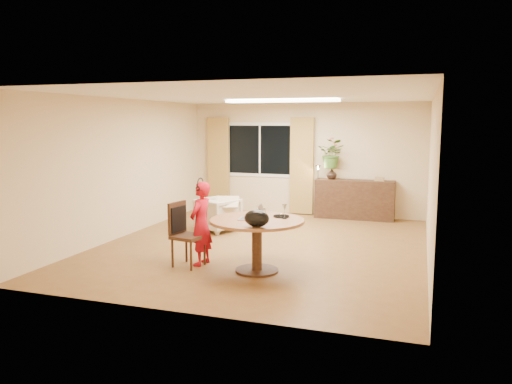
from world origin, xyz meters
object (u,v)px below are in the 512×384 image
(dining_chair, at_px, (188,235))
(sideboard, at_px, (355,199))
(dining_table, at_px, (257,231))
(child, at_px, (201,224))
(armchair, at_px, (218,214))

(dining_chair, xyz_separation_m, sideboard, (1.89, 4.55, -0.05))
(dining_table, relative_size, child, 1.07)
(sideboard, bearing_deg, child, -111.56)
(dining_table, xyz_separation_m, dining_chair, (-1.07, -0.07, -0.13))
(child, xyz_separation_m, armchair, (-0.68, 2.29, -0.31))
(dining_table, relative_size, armchair, 1.87)
(dining_chair, height_order, armchair, dining_chair)
(armchair, bearing_deg, sideboard, -115.06)
(armchair, height_order, sideboard, sideboard)
(child, height_order, sideboard, child)
(armchair, bearing_deg, dining_chair, 125.99)
(dining_chair, height_order, sideboard, dining_chair)
(dining_table, bearing_deg, sideboard, 79.56)
(armchair, bearing_deg, child, 130.19)
(dining_chair, height_order, child, child)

